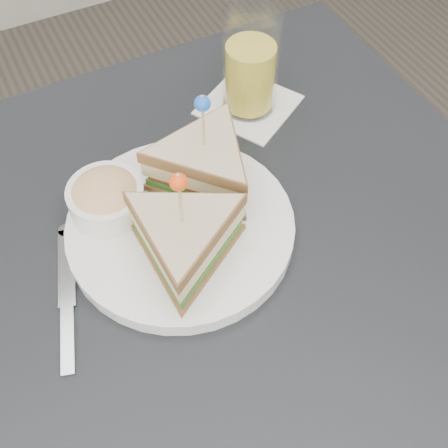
# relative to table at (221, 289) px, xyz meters

# --- Properties ---
(ground_plane) EXTENTS (3.50, 3.50, 0.00)m
(ground_plane) POSITION_rel_table_xyz_m (0.00, 0.00, -0.67)
(ground_plane) COLOR #3F3833
(table) EXTENTS (0.80, 0.80, 0.75)m
(table) POSITION_rel_table_xyz_m (0.00, 0.00, 0.00)
(table) COLOR black
(table) RESTS_ON ground
(plate_meal) EXTENTS (0.31, 0.30, 0.16)m
(plate_meal) POSITION_rel_table_xyz_m (-0.02, 0.06, 0.12)
(plate_meal) COLOR white
(plate_meal) RESTS_ON table
(cutlery_knife) EXTENTS (0.07, 0.19, 0.01)m
(cutlery_knife) POSITION_rel_table_xyz_m (-0.18, 0.03, 0.08)
(cutlery_knife) COLOR silver
(cutlery_knife) RESTS_ON table
(drink_set) EXTENTS (0.17, 0.17, 0.16)m
(drink_set) POSITION_rel_table_xyz_m (0.16, 0.22, 0.15)
(drink_set) COLOR white
(drink_set) RESTS_ON table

